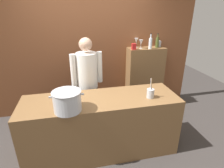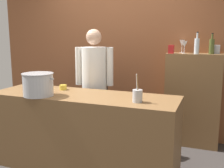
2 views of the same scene
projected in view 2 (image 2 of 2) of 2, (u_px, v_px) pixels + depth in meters
The scene contains 14 objects.
ground_plane at pixel (84, 166), 3.31m from camera, with size 8.00×8.00×0.00m, color #383330.
brick_back_panel at pixel (122, 40), 4.32m from camera, with size 4.40×0.10×3.00m, color brown.
prep_counter at pixel (84, 131), 3.23m from camera, with size 2.21×0.70×0.90m, color brown.
bar_cabinet at pixel (192, 100), 3.88m from camera, with size 0.76×0.32×1.33m, color brown.
chef at pixel (94, 80), 3.74m from camera, with size 0.52×0.38×1.66m.
stockpot_large at pixel (38, 84), 3.07m from camera, with size 0.41×0.35×0.26m.
utensil_crock at pixel (137, 96), 2.78m from camera, with size 0.10×0.10×0.30m.
butter_jar at pixel (63, 87), 3.42m from camera, with size 0.09×0.09×0.06m, color yellow.
wine_bottle_clear at pixel (197, 46), 3.64m from camera, with size 0.07×0.07×0.30m.
wine_bottle_olive at pixel (212, 46), 3.65m from camera, with size 0.07×0.07×0.28m.
wine_glass_short at pixel (182, 43), 3.90m from camera, with size 0.08×0.08×0.19m.
wine_glass_wide at pixel (184, 45), 3.75m from camera, with size 0.08×0.08×0.17m.
spice_tin_red at pixel (171, 49), 3.76m from camera, with size 0.07×0.07×0.12m, color red.
spice_tin_silver at pixel (217, 49), 3.71m from camera, with size 0.08×0.08×0.12m, color #B2B2B7.
Camera 2 is at (1.41, -2.75, 1.59)m, focal length 43.43 mm.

